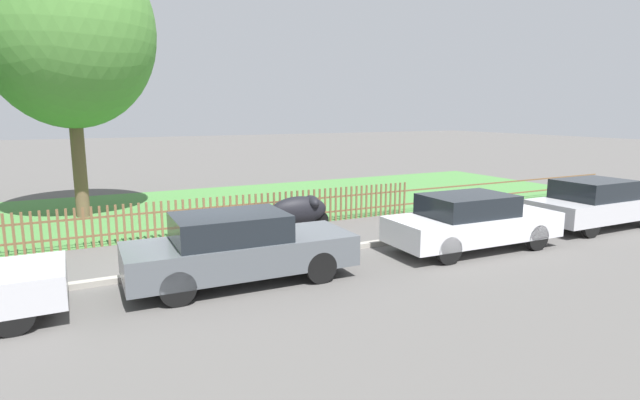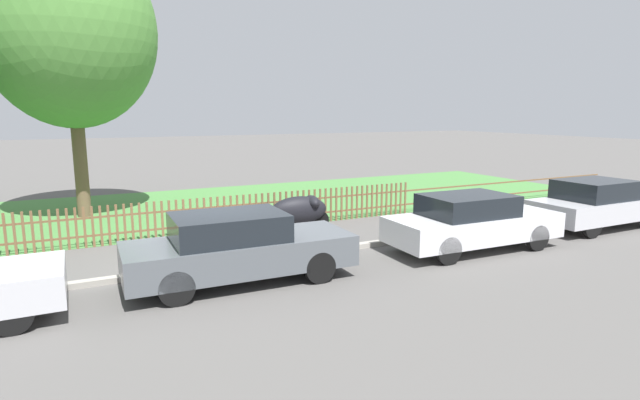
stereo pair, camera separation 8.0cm
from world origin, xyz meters
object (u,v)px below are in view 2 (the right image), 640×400
Objects in this scene: parked_car_navy_estate at (472,222)px; covered_motorcycle at (300,210)px; parked_car_red_compact at (597,203)px; parked_car_black_saloon at (238,247)px; tree_behind_motorcycle at (69,31)px.

parked_car_navy_estate is 2.44× the size of covered_motorcycle.
parked_car_red_compact is at bearing -18.81° from covered_motorcycle.
parked_car_navy_estate is at bearing -177.67° from parked_car_red_compact.
parked_car_black_saloon is at bearing 179.10° from parked_car_navy_estate.
tree_behind_motorcycle is (-5.38, 4.98, 5.12)m from covered_motorcycle.
parked_car_navy_estate reaches higher than covered_motorcycle.
parked_car_black_saloon is 1.02× the size of parked_car_navy_estate.
parked_car_black_saloon is 0.51× the size of tree_behind_motorcycle.
covered_motorcycle is at bearing 50.84° from parked_car_black_saloon.
parked_car_navy_estate is 12.97m from tree_behind_motorcycle.
tree_behind_motorcycle is at bearing 135.83° from parked_car_navy_estate.
covered_motorcycle is at bearing 131.01° from parked_car_navy_estate.
parked_car_navy_estate is at bearing -46.01° from covered_motorcycle.
parked_car_navy_estate is 1.05× the size of parked_car_red_compact.
tree_behind_motorcycle is (-13.26, 8.40, 5.02)m from parked_car_red_compact.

